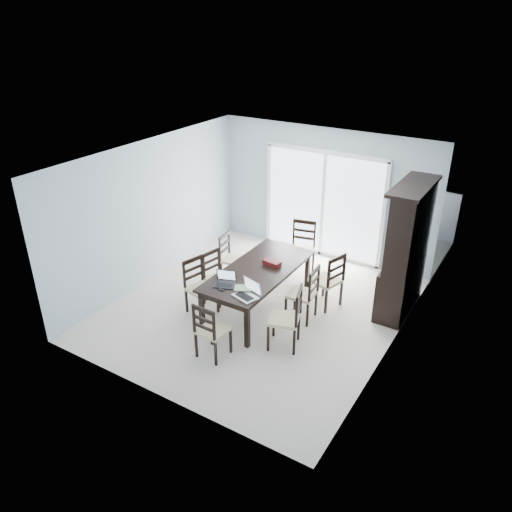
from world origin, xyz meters
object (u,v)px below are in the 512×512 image
at_px(dining_table, 258,273).
at_px(chair_right_mid, 307,288).
at_px(laptop_silver, 245,294).
at_px(game_box, 272,263).
at_px(chair_left_far, 230,252).
at_px(chair_end_far, 302,242).
at_px(china_hutch, 406,252).
at_px(cell_phone, 221,290).
at_px(chair_left_mid, 216,271).
at_px(hot_tub, 305,206).
at_px(chair_right_near, 291,312).
at_px(chair_left_near, 198,280).
at_px(chair_end_near, 209,326).
at_px(chair_right_far, 331,275).
at_px(laptop_dark, 224,283).

bearing_deg(dining_table, chair_right_mid, 8.46).
bearing_deg(laptop_silver, game_box, 115.36).
distance_m(chair_left_far, chair_end_far, 1.39).
height_order(dining_table, china_hutch, china_hutch).
xyz_separation_m(chair_right_mid, cell_phone, (-0.97, -0.99, 0.17)).
relative_size(chair_left_mid, hot_tub, 0.55).
bearing_deg(china_hutch, game_box, -152.62).
relative_size(china_hutch, chair_end_far, 1.83).
bearing_deg(chair_right_near, game_box, 25.23).
relative_size(chair_right_mid, laptop_silver, 2.64).
xyz_separation_m(china_hutch, hot_tub, (-3.00, 2.41, -0.60)).
xyz_separation_m(china_hutch, chair_left_near, (-2.85, -1.82, -0.50)).
distance_m(chair_right_mid, laptop_silver, 1.14).
distance_m(chair_left_far, chair_end_near, 2.38).
height_order(chair_left_mid, chair_end_near, chair_end_near).
height_order(cell_phone, game_box, game_box).
relative_size(chair_left_far, game_box, 3.52).
relative_size(chair_left_mid, chair_right_near, 0.90).
bearing_deg(chair_left_mid, chair_end_far, 164.51).
height_order(dining_table, hot_tub, hot_tub).
height_order(chair_left_near, cell_phone, chair_left_near).
bearing_deg(chair_right_far, chair_left_mid, 129.84).
xyz_separation_m(chair_end_near, laptop_silver, (0.19, 0.66, 0.25)).
relative_size(chair_left_far, chair_end_far, 0.87).
height_order(chair_left_near, chair_left_far, chair_left_near).
relative_size(chair_end_near, laptop_dark, 2.86).
xyz_separation_m(china_hutch, chair_left_mid, (-2.82, -1.35, -0.53)).
height_order(laptop_dark, hot_tub, laptop_dark).
bearing_deg(chair_right_mid, laptop_dark, 125.47).
xyz_separation_m(chair_left_near, cell_phone, (0.69, -0.30, 0.18)).
distance_m(chair_left_near, chair_right_near, 1.78).
relative_size(chair_left_near, chair_left_far, 1.05).
bearing_deg(chair_right_far, laptop_silver, 171.40).
relative_size(laptop_silver, cell_phone, 3.75).
distance_m(chair_right_mid, game_box, 0.77).
bearing_deg(chair_left_near, laptop_silver, 89.80).
height_order(chair_right_mid, laptop_dark, chair_right_mid).
xyz_separation_m(chair_right_near, laptop_dark, (-1.13, -0.08, 0.20)).
bearing_deg(dining_table, china_hutch, 31.71).
bearing_deg(laptop_silver, chair_left_near, -177.95).
xyz_separation_m(chair_right_mid, chair_end_far, (-0.81, 1.42, 0.05)).
height_order(chair_right_mid, cell_phone, chair_right_mid).
bearing_deg(china_hutch, chair_left_far, -167.88).
height_order(chair_end_near, chair_end_far, chair_end_far).
xyz_separation_m(dining_table, hot_tub, (-0.98, 3.66, -0.20)).
distance_m(chair_left_mid, chair_right_mid, 1.65).
bearing_deg(laptop_dark, hot_tub, 81.42).
distance_m(chair_end_near, laptop_dark, 0.87).
xyz_separation_m(chair_left_near, chair_right_far, (1.82, 1.25, 0.03)).
distance_m(chair_left_near, chair_left_mid, 0.47).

